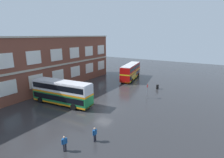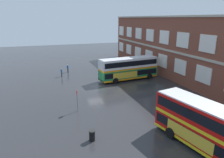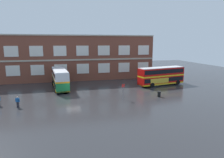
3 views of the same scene
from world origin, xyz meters
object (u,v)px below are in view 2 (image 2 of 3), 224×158
(second_passenger, at_px, (62,72))
(bus_stand_flag, at_px, (77,99))
(station_litter_bin, at_px, (92,135))
(waiting_passenger, at_px, (68,68))
(double_decker_near, at_px, (129,68))
(double_decker_middle, at_px, (213,130))

(second_passenger, relative_size, bus_stand_flag, 0.63)
(bus_stand_flag, distance_m, station_litter_bin, 6.84)
(waiting_passenger, relative_size, bus_stand_flag, 0.63)
(waiting_passenger, distance_m, second_passenger, 3.38)
(waiting_passenger, height_order, station_litter_bin, waiting_passenger)
(waiting_passenger, xyz_separation_m, station_litter_bin, (26.20, -1.26, -0.41))
(bus_stand_flag, xyz_separation_m, station_litter_bin, (6.75, 0.15, -1.12))
(double_decker_near, bearing_deg, bus_stand_flag, -47.32)
(second_passenger, height_order, bus_stand_flag, bus_stand_flag)
(double_decker_near, bearing_deg, waiting_passenger, -132.33)
(double_decker_middle, bearing_deg, waiting_passenger, -166.09)
(double_decker_near, relative_size, waiting_passenger, 6.59)
(double_decker_near, distance_m, double_decker_middle, 22.31)
(double_decker_middle, height_order, waiting_passenger, double_decker_middle)
(second_passenger, bearing_deg, bus_stand_flag, 0.60)
(double_decker_near, distance_m, bus_stand_flag, 15.41)
(double_decker_middle, height_order, bus_stand_flag, double_decker_middle)
(double_decker_middle, distance_m, station_litter_bin, 10.43)
(double_decker_near, bearing_deg, station_litter_bin, -33.02)
(second_passenger, bearing_deg, station_litter_bin, 0.80)
(bus_stand_flag, bearing_deg, station_litter_bin, 1.30)
(second_passenger, xyz_separation_m, bus_stand_flag, (16.47, 0.17, 0.70))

